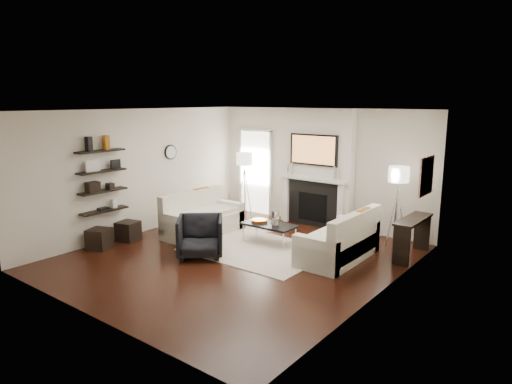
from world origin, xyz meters
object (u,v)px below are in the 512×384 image
Objects in this scene: lamp_left_shade at (245,159)px; loveseat_left_base at (203,225)px; armchair at (200,234)px; coffee_table at (269,225)px; loveseat_right_base at (338,248)px; ottoman_near at (128,231)px; lamp_right_shade at (399,174)px.

loveseat_left_base is at bearing -80.45° from lamp_left_shade.
coffee_table is at bearing 25.90° from armchair.
armchair is at bearing -112.91° from coffee_table.
ottoman_near is (-4.00, -1.66, -0.01)m from loveseat_right_base.
armchair is at bearing -132.48° from lamp_right_shade.
lamp_left_shade is at bearing 78.66° from ottoman_near.
loveseat_right_base is 1.54m from coffee_table.
loveseat_right_base is at bearing 6.92° from loveseat_left_base.
ottoman_near is at bearing 145.59° from armchair.
coffee_table is 2.95m from ottoman_near.
lamp_right_shade is (3.90, 0.01, 0.00)m from lamp_left_shade.
loveseat_left_base reaches higher than ottoman_near.
ottoman_near is (-4.52, -3.10, -1.25)m from lamp_right_shade.
lamp_left_shade reaches higher than loveseat_left_base.
coffee_table is at bearing -38.79° from lamp_left_shade.
lamp_left_shade is (-3.38, 1.43, 1.24)m from loveseat_right_base.
loveseat_left_base is 4.50× the size of lamp_right_shade.
loveseat_right_base is (3.07, 0.37, 0.00)m from loveseat_left_base.
loveseat_right_base is 1.97m from lamp_right_shade.
armchair is (0.96, -1.06, 0.21)m from loveseat_left_base.
lamp_right_shade reaches higher than ottoman_near.
lamp_right_shade is (0.52, 1.45, 1.24)m from loveseat_right_base.
lamp_left_shade reaches higher than coffee_table.
loveseat_left_base is 4.50× the size of ottoman_near.
loveseat_right_base and coffee_table have the same top height.
loveseat_left_base is 1.45m from armchair.
lamp_left_shade is 1.00× the size of ottoman_near.
ottoman_near is at bearing -125.74° from loveseat_left_base.
lamp_left_shade is 1.00× the size of lamp_right_shade.
ottoman_near is at bearing -146.96° from coffee_table.
loveseat_left_base is at bearing -173.08° from loveseat_right_base.
armchair is 2.10× the size of ottoman_near.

